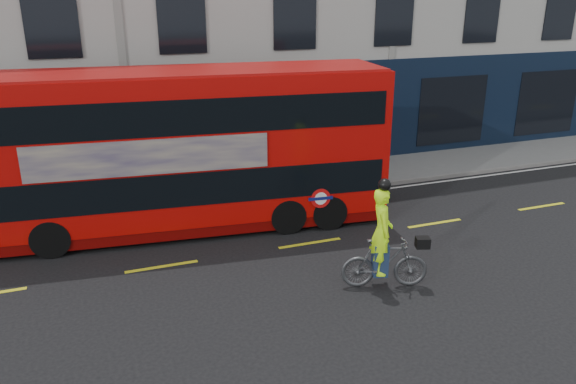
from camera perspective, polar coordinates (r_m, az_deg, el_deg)
ground at (r=13.17m, az=-11.75°, el=-10.27°), size 120.00×120.00×0.00m
pavement at (r=19.05m, az=-14.85°, el=-0.66°), size 60.00×3.00×0.12m
kerb at (r=17.64m, az=-14.33°, el=-2.25°), size 60.00×0.12×0.13m
road_edge_line at (r=17.39m, az=-14.20°, el=-2.79°), size 58.00×0.10×0.01m
lane_dashes at (r=14.49m, az=-12.69°, el=-7.40°), size 58.00×0.12×0.01m
bus at (r=15.94m, az=-10.12°, el=4.26°), size 11.41×3.71×4.52m
cyclist at (r=13.04m, az=9.70°, el=-6.00°), size 2.08×1.16×2.65m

